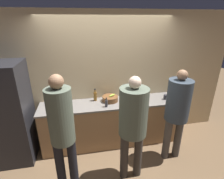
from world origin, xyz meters
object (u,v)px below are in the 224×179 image
(person_right, at_px, (177,107))
(cup_black, at_px, (165,97))
(bottle_amber, at_px, (95,96))
(person_left, at_px, (62,128))
(person_center, at_px, (133,120))
(utensil_crock, at_px, (128,96))
(bottle_dark, at_px, (106,103))
(refrigerator, at_px, (7,114))
(fruit_bowl, at_px, (110,99))

(person_right, xyz_separation_m, cup_black, (0.09, 0.58, -0.07))
(person_right, distance_m, bottle_amber, 1.53)
(person_left, height_order, person_center, person_left)
(utensil_crock, height_order, cup_black, utensil_crock)
(bottle_dark, distance_m, cup_black, 1.23)
(bottle_dark, bearing_deg, person_center, -70.53)
(person_center, bearing_deg, refrigerator, 157.02)
(refrigerator, xyz_separation_m, fruit_bowl, (1.84, 0.14, 0.07))
(person_left, xyz_separation_m, fruit_bowl, (0.84, 1.02, -0.11))
(refrigerator, distance_m, cup_black, 2.95)
(bottle_amber, relative_size, cup_black, 2.69)
(person_left, distance_m, bottle_amber, 1.23)
(cup_black, bearing_deg, person_right, -98.45)
(person_left, relative_size, utensil_crock, 7.08)
(bottle_amber, bearing_deg, bottle_dark, -60.13)
(person_left, distance_m, person_center, 1.00)
(refrigerator, height_order, fruit_bowl, refrigerator)
(person_right, height_order, fruit_bowl, person_right)
(bottle_amber, bearing_deg, refrigerator, -172.05)
(fruit_bowl, bearing_deg, cup_black, -6.50)
(fruit_bowl, distance_m, bottle_amber, 0.30)
(person_center, relative_size, person_right, 1.02)
(fruit_bowl, height_order, utensil_crock, utensil_crock)
(person_left, bearing_deg, bottle_amber, 63.20)
(bottle_amber, distance_m, bottle_dark, 0.35)
(fruit_bowl, bearing_deg, person_left, -129.50)
(utensil_crock, bearing_deg, bottle_dark, -151.72)
(person_right, height_order, bottle_dark, person_right)
(refrigerator, xyz_separation_m, utensil_crock, (2.20, 0.17, 0.09))
(cup_black, bearing_deg, utensil_crock, 167.92)
(refrigerator, relative_size, cup_black, 19.40)
(person_center, relative_size, bottle_amber, 6.92)
(person_center, relative_size, bottle_dark, 9.49)
(fruit_bowl, relative_size, cup_black, 3.32)
(person_right, bearing_deg, refrigerator, 168.71)
(utensil_crock, bearing_deg, person_left, -138.91)
(utensil_crock, bearing_deg, cup_black, -12.08)
(person_left, bearing_deg, person_right, 9.47)
(refrigerator, bearing_deg, cup_black, 0.24)
(utensil_crock, distance_m, bottle_dark, 0.55)
(person_left, relative_size, bottle_dark, 10.02)
(person_left, height_order, person_right, person_left)
(fruit_bowl, height_order, bottle_amber, bottle_amber)
(person_right, bearing_deg, bottle_amber, 149.00)
(refrigerator, bearing_deg, person_right, -11.29)
(person_right, height_order, bottle_amber, person_right)
(refrigerator, bearing_deg, utensil_crock, 4.45)
(person_center, xyz_separation_m, fruit_bowl, (-0.15, 0.98, -0.10))
(refrigerator, relative_size, person_left, 0.99)
(person_right, xyz_separation_m, bottle_amber, (-1.31, 0.79, -0.02))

